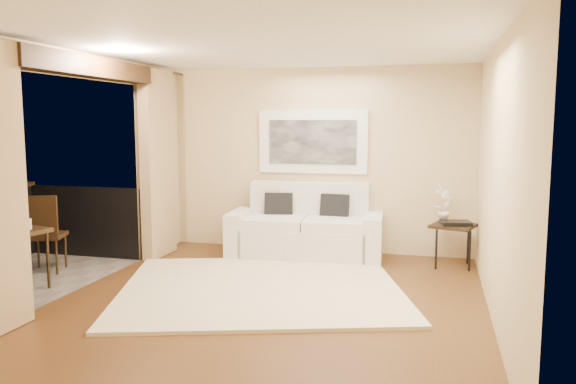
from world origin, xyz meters
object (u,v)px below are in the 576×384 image
(side_table, at_px, (453,229))
(ice_bucket, at_px, (7,218))
(bistro_table, at_px, (12,237))
(balcony_chair_far, at_px, (43,228))
(sofa, at_px, (306,230))
(orchid, at_px, (444,204))

(side_table, relative_size, ice_bucket, 3.27)
(bistro_table, height_order, balcony_chair_far, balcony_chair_far)
(bistro_table, relative_size, ice_bucket, 3.66)
(sofa, xyz_separation_m, bistro_table, (-2.76, -2.58, 0.27))
(sofa, bearing_deg, orchid, -3.17)
(sofa, xyz_separation_m, orchid, (1.89, 0.03, 0.45))
(sofa, relative_size, bistro_table, 3.02)
(side_table, bearing_deg, sofa, 177.24)
(bistro_table, xyz_separation_m, ice_bucket, (-0.19, 0.14, 0.18))
(orchid, bearing_deg, ice_bucket, -153.06)
(side_table, xyz_separation_m, balcony_chair_far, (-5.02, -1.68, 0.08))
(orchid, xyz_separation_m, bistro_table, (-4.65, -2.60, -0.18))
(ice_bucket, bearing_deg, bistro_table, -37.60)
(bistro_table, bearing_deg, side_table, 27.44)
(sofa, height_order, orchid, orchid)
(sofa, xyz_separation_m, balcony_chair_far, (-3.00, -1.77, 0.22))
(orchid, relative_size, bistro_table, 0.69)
(sofa, bearing_deg, side_table, -6.71)
(sofa, distance_m, orchid, 1.94)
(side_table, height_order, bistro_table, bistro_table)
(balcony_chair_far, bearing_deg, ice_bucket, 75.83)
(sofa, xyz_separation_m, side_table, (2.01, -0.10, 0.14))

